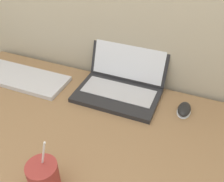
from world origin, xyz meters
The scene contains 5 objects.
desk centered at (0.00, 0.36, 0.39)m, with size 1.36×0.72×0.77m.
laptop centered at (0.08, 0.63, 0.82)m, with size 0.36×0.30×0.20m.
drink_cup centered at (0.05, 0.08, 0.83)m, with size 0.09×0.09×0.22m.
computer_mouse centered at (0.38, 0.59, 0.79)m, with size 0.06×0.10×0.03m.
external_keyboard centered at (-0.39, 0.53, 0.78)m, with size 0.44×0.18×0.02m.
Camera 1 is at (0.41, -0.27, 1.50)m, focal length 42.00 mm.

